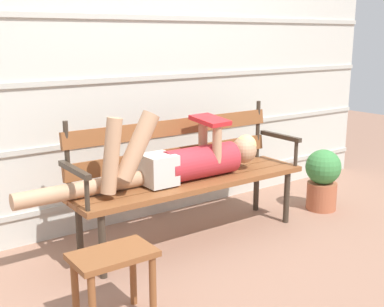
# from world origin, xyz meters

# --- Properties ---
(ground_plane) EXTENTS (12.00, 12.00, 0.00)m
(ground_plane) POSITION_xyz_m (0.00, 0.00, 0.00)
(ground_plane) COLOR #936B56
(house_siding) EXTENTS (4.80, 0.08, 2.60)m
(house_siding) POSITION_xyz_m (0.00, 0.70, 1.30)
(house_siding) COLOR beige
(house_siding) RESTS_ON ground
(park_bench) EXTENTS (1.73, 0.44, 0.89)m
(park_bench) POSITION_xyz_m (-0.00, 0.18, 0.48)
(park_bench) COLOR brown
(park_bench) RESTS_ON ground
(reclining_person) EXTENTS (1.75, 0.27, 0.52)m
(reclining_person) POSITION_xyz_m (-0.09, 0.11, 0.58)
(reclining_person) COLOR #B72D38
(footstool) EXTENTS (0.40, 0.25, 0.38)m
(footstool) POSITION_xyz_m (-0.92, -0.51, 0.29)
(footstool) COLOR brown
(footstool) RESTS_ON ground
(potted_plant) EXTENTS (0.28, 0.28, 0.50)m
(potted_plant) POSITION_xyz_m (1.21, -0.02, 0.27)
(potted_plant) COLOR #AD5B3D
(potted_plant) RESTS_ON ground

